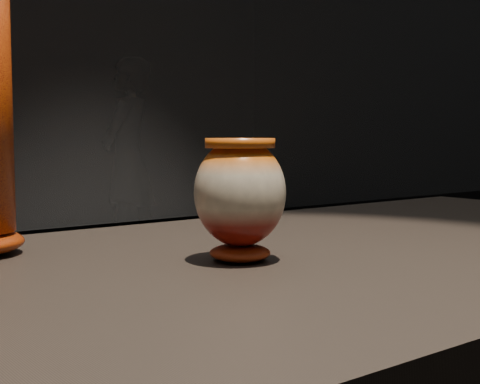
{
  "coord_description": "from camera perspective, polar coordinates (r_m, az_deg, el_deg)",
  "views": [
    {
      "loc": [
        -0.54,
        -0.71,
        1.07
      ],
      "look_at": [
        -0.0,
        -0.01,
        0.99
      ],
      "focal_mm": 50.0,
      "sensor_mm": 36.0,
      "label": 1
    }
  ],
  "objects": [
    {
      "name": "visitor",
      "position": [
        5.82,
        -9.56,
        2.86
      ],
      "size": [
        0.75,
        0.72,
        1.73
      ],
      "primitive_type": "imported",
      "rotation": [
        0.0,
        0.0,
        3.85
      ],
      "color": "black",
      "rests_on": "ground"
    },
    {
      "name": "main_vase",
      "position": [
        0.89,
        0.0,
        -0.19
      ],
      "size": [
        0.15,
        0.15,
        0.16
      ],
      "rotation": [
        0.0,
        0.0,
        -0.3
      ],
      "color": "maroon",
      "rests_on": "display_plinth"
    }
  ]
}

